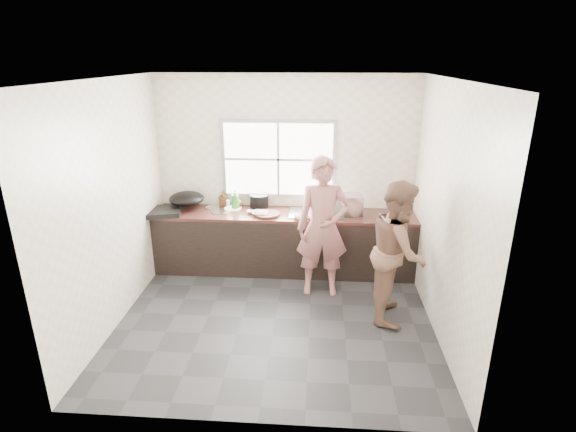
# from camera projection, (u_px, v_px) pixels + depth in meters

# --- Properties ---
(floor) EXTENTS (3.60, 3.20, 0.01)m
(floor) POSITION_uv_depth(u_px,v_px,m) (276.00, 319.00, 5.28)
(floor) COLOR #2A2A2C
(floor) RESTS_ON ground
(ceiling) EXTENTS (3.60, 3.20, 0.01)m
(ceiling) POSITION_uv_depth(u_px,v_px,m) (273.00, 78.00, 4.36)
(ceiling) COLOR silver
(ceiling) RESTS_ON wall_back
(wall_back) EXTENTS (3.60, 0.01, 2.70)m
(wall_back) POSITION_uv_depth(u_px,v_px,m) (286.00, 173.00, 6.33)
(wall_back) COLOR silver
(wall_back) RESTS_ON ground
(wall_left) EXTENTS (0.01, 3.20, 2.70)m
(wall_left) POSITION_uv_depth(u_px,v_px,m) (112.00, 206.00, 4.94)
(wall_left) COLOR silver
(wall_left) RESTS_ON ground
(wall_right) EXTENTS (0.01, 3.20, 2.70)m
(wall_right) POSITION_uv_depth(u_px,v_px,m) (446.00, 214.00, 4.70)
(wall_right) COLOR beige
(wall_right) RESTS_ON ground
(wall_front) EXTENTS (3.60, 0.01, 2.70)m
(wall_front) POSITION_uv_depth(u_px,v_px,m) (253.00, 280.00, 3.31)
(wall_front) COLOR beige
(wall_front) RESTS_ON ground
(cabinet) EXTENTS (3.60, 0.62, 0.82)m
(cabinet) POSITION_uv_depth(u_px,v_px,m) (284.00, 243.00, 6.35)
(cabinet) COLOR black
(cabinet) RESTS_ON floor
(countertop) EXTENTS (3.60, 0.64, 0.04)m
(countertop) POSITION_uv_depth(u_px,v_px,m) (284.00, 214.00, 6.20)
(countertop) COLOR #3D1E19
(countertop) RESTS_ON cabinet
(sink) EXTENTS (0.55, 0.45, 0.02)m
(sink) POSITION_uv_depth(u_px,v_px,m) (309.00, 213.00, 6.17)
(sink) COLOR silver
(sink) RESTS_ON countertop
(faucet) EXTENTS (0.02, 0.02, 0.30)m
(faucet) POSITION_uv_depth(u_px,v_px,m) (310.00, 199.00, 6.31)
(faucet) COLOR silver
(faucet) RESTS_ON countertop
(window_frame) EXTENTS (1.60, 0.05, 1.10)m
(window_frame) POSITION_uv_depth(u_px,v_px,m) (278.00, 159.00, 6.25)
(window_frame) COLOR #9EA0A5
(window_frame) RESTS_ON wall_back
(window_glazing) EXTENTS (1.50, 0.01, 1.00)m
(window_glazing) POSITION_uv_depth(u_px,v_px,m) (278.00, 160.00, 6.23)
(window_glazing) COLOR white
(window_glazing) RESTS_ON window_frame
(woman) EXTENTS (0.63, 0.42, 1.67)m
(woman) POSITION_uv_depth(u_px,v_px,m) (323.00, 232.00, 5.61)
(woman) COLOR #AF6B69
(woman) RESTS_ON floor
(person_side) EXTENTS (0.73, 0.88, 1.65)m
(person_side) POSITION_uv_depth(u_px,v_px,m) (398.00, 251.00, 5.09)
(person_side) COLOR brown
(person_side) RESTS_ON floor
(cutting_board) EXTENTS (0.41, 0.41, 0.03)m
(cutting_board) POSITION_uv_depth(u_px,v_px,m) (267.00, 214.00, 6.10)
(cutting_board) COLOR #331D13
(cutting_board) RESTS_ON countertop
(cleaver) EXTENTS (0.20, 0.11, 0.01)m
(cleaver) POSITION_uv_depth(u_px,v_px,m) (254.00, 211.00, 6.17)
(cleaver) COLOR silver
(cleaver) RESTS_ON cutting_board
(bowl_mince) EXTENTS (0.23, 0.23, 0.05)m
(bowl_mince) POSITION_uv_depth(u_px,v_px,m) (260.00, 213.00, 6.11)
(bowl_mince) COLOR silver
(bowl_mince) RESTS_ON countertop
(bowl_crabs) EXTENTS (0.20, 0.20, 0.06)m
(bowl_crabs) POSITION_uv_depth(u_px,v_px,m) (315.00, 217.00, 5.97)
(bowl_crabs) COLOR white
(bowl_crabs) RESTS_ON countertop
(bowl_held) EXTENTS (0.28, 0.28, 0.07)m
(bowl_held) POSITION_uv_depth(u_px,v_px,m) (300.00, 216.00, 5.97)
(bowl_held) COLOR white
(bowl_held) RESTS_ON countertop
(black_pot) EXTENTS (0.33, 0.33, 0.19)m
(black_pot) POSITION_uv_depth(u_px,v_px,m) (259.00, 201.00, 6.41)
(black_pot) COLOR black
(black_pot) RESTS_ON countertop
(plate_food) EXTENTS (0.29, 0.29, 0.02)m
(plate_food) POSITION_uv_depth(u_px,v_px,m) (233.00, 208.00, 6.35)
(plate_food) COLOR white
(plate_food) RESTS_ON countertop
(bottle_green) EXTENTS (0.14, 0.14, 0.29)m
(bottle_green) POSITION_uv_depth(u_px,v_px,m) (235.00, 199.00, 6.32)
(bottle_green) COLOR #2E7F29
(bottle_green) RESTS_ON countertop
(bottle_brown_tall) EXTENTS (0.10, 0.10, 0.21)m
(bottle_brown_tall) POSITION_uv_depth(u_px,v_px,m) (223.00, 199.00, 6.44)
(bottle_brown_tall) COLOR #422410
(bottle_brown_tall) RESTS_ON countertop
(bottle_brown_short) EXTENTS (0.13, 0.13, 0.16)m
(bottle_brown_short) POSITION_uv_depth(u_px,v_px,m) (238.00, 202.00, 6.39)
(bottle_brown_short) COLOR #502F14
(bottle_brown_short) RESTS_ON countertop
(glass_jar) EXTENTS (0.07, 0.07, 0.10)m
(glass_jar) POSITION_uv_depth(u_px,v_px,m) (227.00, 203.00, 6.45)
(glass_jar) COLOR white
(glass_jar) RESTS_ON countertop
(burner) EXTENTS (0.54, 0.54, 0.07)m
(burner) POSITION_uv_depth(u_px,v_px,m) (164.00, 211.00, 6.16)
(burner) COLOR black
(burner) RESTS_ON countertop
(wok) EXTENTS (0.54, 0.54, 0.18)m
(wok) POSITION_uv_depth(u_px,v_px,m) (187.00, 199.00, 6.32)
(wok) COLOR black
(wok) RESTS_ON burner
(dish_rack) EXTENTS (0.44, 0.33, 0.31)m
(dish_rack) POSITION_uv_depth(u_px,v_px,m) (346.00, 206.00, 6.01)
(dish_rack) COLOR #B8BCBF
(dish_rack) RESTS_ON countertop
(pot_lid_left) EXTENTS (0.27, 0.27, 0.01)m
(pot_lid_left) POSITION_uv_depth(u_px,v_px,m) (214.00, 207.00, 6.42)
(pot_lid_left) COLOR #B6B9BD
(pot_lid_left) RESTS_ON countertop
(pot_lid_right) EXTENTS (0.29, 0.29, 0.01)m
(pot_lid_right) POSITION_uv_depth(u_px,v_px,m) (221.00, 212.00, 6.24)
(pot_lid_right) COLOR #B0B3B7
(pot_lid_right) RESTS_ON countertop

